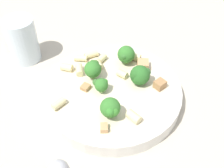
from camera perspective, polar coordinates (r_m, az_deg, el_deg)
The scene contains 22 objects.
ground_plane at distance 0.58m, azimuth 0.00°, elevation -2.80°, with size 2.00×2.00×0.00m, color #BCB29E.
pasta_bowl at distance 0.57m, azimuth 0.00°, elevation -1.59°, with size 0.28×0.28×0.03m.
broccoli_floret_0 at distance 0.54m, azimuth -2.44°, elevation 0.13°, with size 0.03×0.03×0.03m.
broccoli_floret_1 at distance 0.56m, azimuth -3.91°, elevation 3.11°, with size 0.03×0.03×0.04m.
broccoli_floret_2 at distance 0.59m, azimuth 2.93°, elevation 6.07°, with size 0.04×0.04×0.04m.
broccoli_floret_3 at distance 0.49m, azimuth -0.30°, elevation -4.96°, with size 0.04×0.04×0.04m.
broccoli_floret_4 at distance 0.55m, azimuth 5.66°, elevation 1.83°, with size 0.04×0.04×0.04m.
rigatoni_0 at distance 0.59m, azimuth -6.66°, elevation 2.88°, with size 0.01×0.01×0.03m, color beige.
rigatoni_1 at distance 0.62m, azimuth 4.49°, elevation 5.61°, with size 0.02×0.02×0.03m, color beige.
rigatoni_2 at distance 0.61m, azimuth -6.39°, elevation 5.22°, with size 0.01×0.01×0.03m, color beige.
rigatoni_3 at distance 0.60m, azimuth -9.22°, elevation 3.39°, with size 0.02×0.02×0.03m, color beige.
rigatoni_4 at distance 0.53m, azimuth -10.78°, elevation -4.06°, with size 0.01×0.01×0.03m, color beige.
rigatoni_5 at distance 0.57m, azimuth 2.09°, elevation 2.05°, with size 0.01×0.01×0.02m, color beige.
rigatoni_6 at distance 0.62m, azimuth -4.46°, elevation 5.94°, with size 0.01×0.01×0.03m, color beige.
rigatoni_7 at distance 0.61m, azimuth -2.10°, elevation 5.22°, with size 0.01×0.01×0.02m, color beige.
rigatoni_8 at distance 0.59m, azimuth -3.33°, elevation 3.95°, with size 0.02×0.02×0.03m, color beige.
rigatoni_9 at distance 0.50m, azimuth 4.92°, elevation -6.46°, with size 0.02×0.02×0.03m, color beige.
chicken_chunk_0 at distance 0.60m, azimuth 6.29°, elevation 3.91°, with size 0.02×0.02×0.02m, color tan.
chicken_chunk_1 at distance 0.55m, azimuth -5.39°, elevation -0.65°, with size 0.02×0.02×0.01m, color tan.
chicken_chunk_2 at distance 0.56m, azimuth 9.70°, elevation -0.08°, with size 0.02×0.02×0.02m, color #A87A4C.
chicken_chunk_3 at distance 0.49m, azimuth -1.61°, elevation -8.90°, with size 0.02×0.01×0.01m, color tan.
drinking_glass at distance 0.67m, azimuth -17.63°, elevation 8.02°, with size 0.07×0.07×0.10m.
Camera 1 is at (0.17, 0.35, 0.43)m, focal length 45.00 mm.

